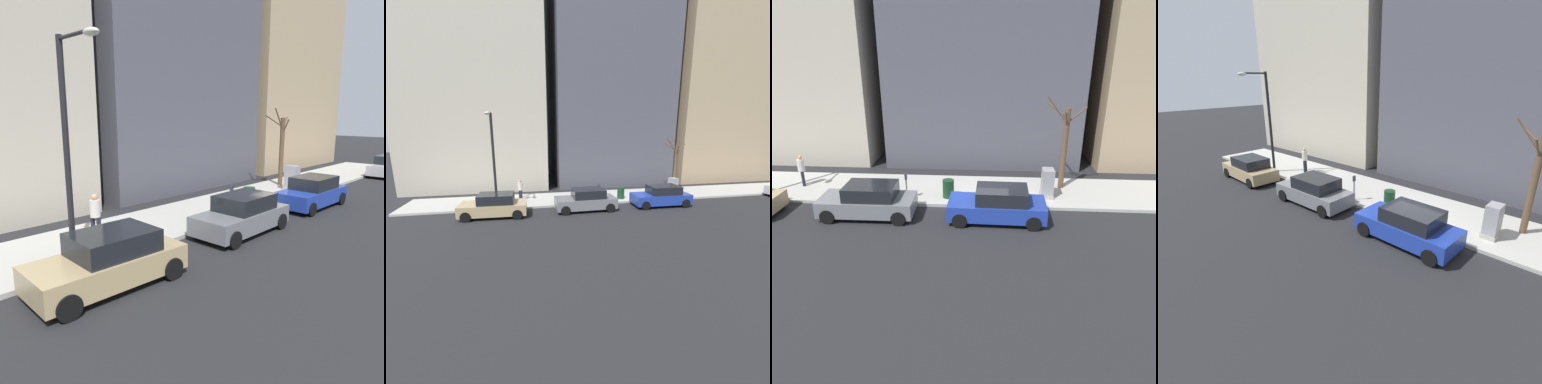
{
  "view_description": "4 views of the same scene",
  "coord_description": "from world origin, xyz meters",
  "views": [
    {
      "loc": [
        -9.4,
        16.46,
        4.61
      ],
      "look_at": [
        1.18,
        5.43,
        1.35
      ],
      "focal_mm": 35.0,
      "sensor_mm": 36.0,
      "label": 1
    },
    {
      "loc": [
        -18.04,
        9.14,
        5.42
      ],
      "look_at": [
        0.59,
        5.28,
        0.92
      ],
      "focal_mm": 24.0,
      "sensor_mm": 36.0,
      "label": 2
    },
    {
      "loc": [
        -16.04,
        -0.26,
        7.48
      ],
      "look_at": [
        -0.4,
        0.83,
        0.98
      ],
      "focal_mm": 35.0,
      "sensor_mm": 36.0,
      "label": 3
    },
    {
      "loc": [
        -10.7,
        -6.25,
        6.36
      ],
      "look_at": [
        -0.26,
        3.32,
        0.88
      ],
      "focal_mm": 28.0,
      "sensor_mm": 36.0,
      "label": 4
    }
  ],
  "objects": [
    {
      "name": "pedestrian_near_meter",
      "position": [
        1.96,
        9.58,
        1.09
      ],
      "size": [
        0.37,
        0.36,
        1.66
      ],
      "rotation": [
        0.0,
        0.0,
        0.51
      ],
      "color": "#1E1E2D",
      "rests_on": "sidewalk"
    },
    {
      "name": "parked_car_blue",
      "position": [
        -1.16,
        -0.71,
        0.74
      ],
      "size": [
        1.99,
        4.24,
        1.52
      ],
      "rotation": [
        0.0,
        0.0,
        -0.02
      ],
      "color": "#1E389E",
      "rests_on": "ground"
    },
    {
      "name": "office_block_center",
      "position": [
        11.34,
        0.19,
        13.88
      ],
      "size": [
        11.68,
        11.68,
        27.76
      ],
      "primitive_type": "cube",
      "color": "#4C4C56",
      "rests_on": "ground"
    },
    {
      "name": "streetlamp",
      "position": [
        0.28,
        11.25,
        4.02
      ],
      "size": [
        1.97,
        0.32,
        6.5
      ],
      "color": "black",
      "rests_on": "sidewalk"
    },
    {
      "name": "office_tower_left",
      "position": [
        11.52,
        -12.75,
        11.64
      ],
      "size": [
        12.05,
        12.05,
        23.27
      ],
      "primitive_type": "cube",
      "color": "tan",
      "rests_on": "ground"
    },
    {
      "name": "parked_car_tan",
      "position": [
        -1.3,
        11.21,
        0.74
      ],
      "size": [
        2.07,
        4.27,
        1.52
      ],
      "rotation": [
        0.0,
        0.0,
        -0.04
      ],
      "color": "tan",
      "rests_on": "ground"
    },
    {
      "name": "bare_tree",
      "position": [
        2.61,
        -4.03,
        2.39
      ],
      "size": [
        1.21,
        2.05,
        4.73
      ],
      "color": "brown",
      "rests_on": "sidewalk"
    },
    {
      "name": "trash_bin",
      "position": [
        0.9,
        1.69,
        0.6
      ],
      "size": [
        0.56,
        0.56,
        0.9
      ],
      "primitive_type": "cylinder",
      "color": "#14381E",
      "rests_on": "sidewalk"
    },
    {
      "name": "sidewalk",
      "position": [
        2.0,
        0.0,
        0.07
      ],
      "size": [
        4.0,
        36.0,
        0.15
      ],
      "primitive_type": "cube",
      "color": "#B2AFA8",
      "rests_on": "ground"
    },
    {
      "name": "ground_plane",
      "position": [
        0.0,
        0.0,
        0.0
      ],
      "size": [
        120.0,
        120.0,
        0.0
      ],
      "primitive_type": "plane",
      "color": "#232326"
    },
    {
      "name": "office_tower_right",
      "position": [
        11.87,
        13.45,
        12.3
      ],
      "size": [
        12.75,
        12.75,
        24.61
      ],
      "primitive_type": "cube",
      "color": "#BCB29E",
      "rests_on": "ground"
    },
    {
      "name": "utility_box",
      "position": [
        1.3,
        -3.15,
        0.85
      ],
      "size": [
        0.83,
        0.61,
        1.43
      ],
      "color": "#A8A399",
      "rests_on": "sidewalk"
    },
    {
      "name": "parked_car_grey",
      "position": [
        -1.13,
        5.05,
        0.74
      ],
      "size": [
        1.96,
        4.22,
        1.52
      ],
      "rotation": [
        0.0,
        0.0,
        0.01
      ],
      "color": "slate",
      "rests_on": "ground"
    },
    {
      "name": "parking_meter",
      "position": [
        0.45,
        3.68,
        0.98
      ],
      "size": [
        0.14,
        0.1,
        1.35
      ],
      "color": "slate",
      "rests_on": "sidewalk"
    }
  ]
}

